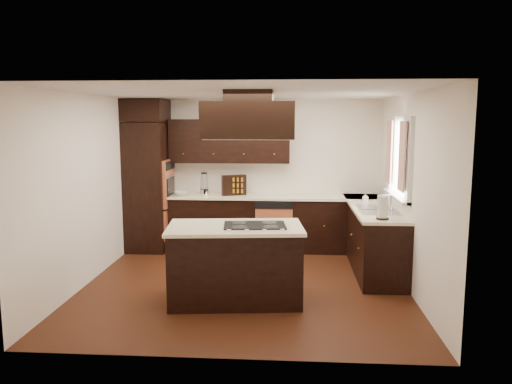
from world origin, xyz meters
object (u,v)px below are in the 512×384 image
(oven_column, at_px, (148,187))
(island, at_px, (235,265))
(range_hood, at_px, (249,120))
(spice_rack, at_px, (234,185))

(oven_column, height_order, island, oven_column)
(oven_column, relative_size, island, 1.38)
(oven_column, height_order, range_hood, range_hood)
(oven_column, bearing_deg, spice_rack, 2.75)
(range_hood, bearing_deg, oven_column, 129.74)
(island, bearing_deg, oven_column, 120.56)
(island, bearing_deg, range_hood, 13.75)
(oven_column, distance_m, range_hood, 3.13)
(oven_column, bearing_deg, island, -53.55)
(island, xyz_separation_m, spice_rack, (-0.28, 2.38, 0.65))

